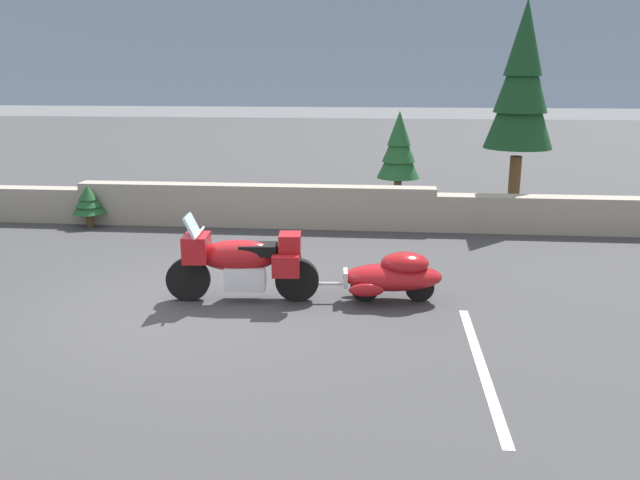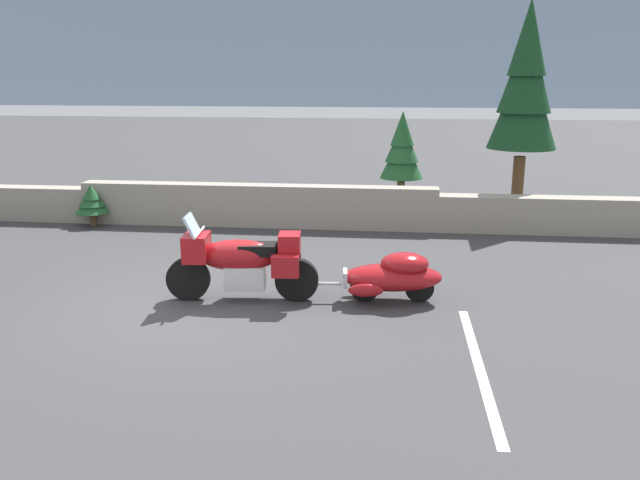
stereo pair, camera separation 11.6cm
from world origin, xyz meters
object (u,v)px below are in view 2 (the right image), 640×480
Objects in this scene: car_shaped_trailer at (393,275)px; pine_tree_secondary at (402,149)px; touring_motorcycle at (241,261)px; pine_tree_tall at (526,83)px.

pine_tree_secondary is (0.19, 6.81, 1.12)m from car_shaped_trailer.
touring_motorcycle is 0.94× the size of pine_tree_secondary.
touring_motorcycle is at bearing -109.40° from pine_tree_secondary.
pine_tree_tall is at bearing 64.99° from car_shaped_trailer.
car_shaped_trailer is (2.28, 0.20, -0.21)m from touring_motorcycle.
pine_tree_secondary reaches higher than car_shaped_trailer.
pine_tree_secondary is at bearing 88.39° from car_shaped_trailer.
touring_motorcycle is 8.73m from pine_tree_tall.
pine_tree_tall reaches higher than pine_tree_secondary.
touring_motorcycle is 0.46× the size of pine_tree_tall.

